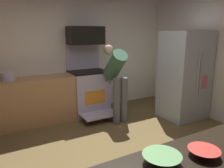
% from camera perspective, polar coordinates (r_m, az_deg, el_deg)
% --- Properties ---
extents(ground_plane, '(5.20, 4.80, 0.02)m').
position_cam_1_polar(ground_plane, '(3.18, 2.14, -20.20)').
color(ground_plane, brown).
extents(wall_back, '(5.20, 0.12, 2.60)m').
position_cam_1_polar(wall_back, '(4.82, -12.48, 7.80)').
color(wall_back, silver).
rests_on(wall_back, ground).
extents(lower_cabinet_run, '(2.40, 0.60, 0.90)m').
position_cam_1_polar(lower_cabinet_run, '(4.45, -21.70, -4.49)').
color(lower_cabinet_run, tan).
rests_on(lower_cabinet_run, ground).
extents(oven_range, '(0.76, 1.05, 1.50)m').
position_cam_1_polar(oven_range, '(4.74, -6.16, -1.82)').
color(oven_range, '#BBB3C9').
rests_on(oven_range, ground).
extents(microwave, '(0.74, 0.38, 0.37)m').
position_cam_1_polar(microwave, '(4.66, -7.01, 12.58)').
color(microwave, black).
rests_on(microwave, oven_range).
extents(refrigerator, '(0.85, 0.74, 1.78)m').
position_cam_1_polar(refrigerator, '(4.67, 18.51, 2.14)').
color(refrigerator, '#B5C0C1').
rests_on(refrigerator, ground).
extents(person_cook, '(0.31, 0.68, 1.51)m').
position_cam_1_polar(person_cook, '(4.25, 1.12, 2.01)').
color(person_cook, '#606060').
rests_on(person_cook, ground).
extents(mixing_bowl_large, '(0.26, 0.26, 0.07)m').
position_cam_1_polar(mixing_bowl_large, '(1.55, 12.96, -18.70)').
color(mixing_bowl_large, '#619859').
rests_on(mixing_bowl_large, counter_island).
extents(mixing_bowl_small, '(0.22, 0.22, 0.05)m').
position_cam_1_polar(mixing_bowl_small, '(1.72, 22.99, -16.26)').
color(mixing_bowl_small, red).
rests_on(mixing_bowl_small, counter_island).
extents(stock_pot, '(0.27, 0.27, 0.16)m').
position_cam_1_polar(stock_pot, '(4.30, -25.83, 1.82)').
color(stock_pot, '#B8B5C0').
rests_on(stock_pot, lower_cabinet_run).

